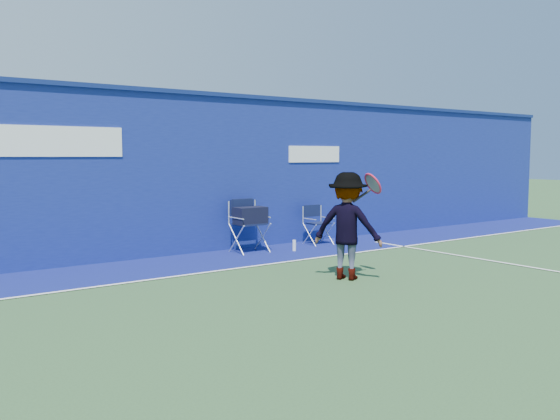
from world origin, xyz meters
TOP-DOWN VIEW (x-y plane):
  - ground at (0.00, 0.00)m, footprint 80.00×80.00m
  - stadium_wall at (-0.00, 5.20)m, footprint 24.00×0.50m
  - out_of_bounds_strip at (0.00, 4.10)m, footprint 24.00×1.80m
  - court_lines at (0.00, 0.60)m, footprint 24.00×12.00m
  - directors_chair_left at (1.59, 4.52)m, footprint 0.61×0.56m
  - directors_chair_right at (3.32, 4.53)m, footprint 0.49×0.44m
  - water_bottle at (2.36, 4.09)m, footprint 0.07×0.07m
  - tennis_player at (1.42, 1.54)m, footprint 1.07×1.21m

SIDE VIEW (x-z plane):
  - ground at x=0.00m, z-range 0.00..0.00m
  - out_of_bounds_strip at x=0.00m, z-range 0.00..0.01m
  - court_lines at x=0.00m, z-range 0.01..0.01m
  - water_bottle at x=2.36m, z-range 0.00..0.22m
  - directors_chair_right at x=3.32m, z-range -0.15..0.67m
  - directors_chair_left at x=1.59m, z-range -0.08..0.95m
  - tennis_player at x=1.42m, z-range 0.00..1.62m
  - stadium_wall at x=0.00m, z-range 0.01..3.09m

